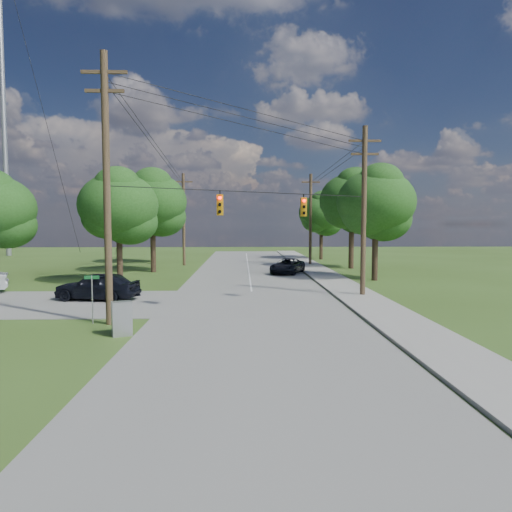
{
  "coord_description": "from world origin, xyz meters",
  "views": [
    {
      "loc": [
        1.37,
        -20.07,
        4.51
      ],
      "look_at": [
        2.14,
        5.0,
        2.75
      ],
      "focal_mm": 32.0,
      "sensor_mm": 36.0,
      "label": 1
    }
  ],
  "objects_px": {
    "pole_ne": "(364,209)",
    "car_main_north": "(287,266)",
    "pole_sw": "(107,185)",
    "pole_north_e": "(310,219)",
    "pole_north_w": "(184,218)",
    "control_cabinet": "(122,319)",
    "car_cross_dark": "(98,286)"
  },
  "relations": [
    {
      "from": "pole_ne",
      "to": "control_cabinet",
      "type": "bearing_deg",
      "value": -141.94
    },
    {
      "from": "pole_sw",
      "to": "pole_ne",
      "type": "distance_m",
      "value": 15.51
    },
    {
      "from": "car_cross_dark",
      "to": "car_main_north",
      "type": "relative_size",
      "value": 1.0
    },
    {
      "from": "pole_north_w",
      "to": "car_cross_dark",
      "type": "bearing_deg",
      "value": -95.39
    },
    {
      "from": "pole_sw",
      "to": "pole_ne",
      "type": "relative_size",
      "value": 1.14
    },
    {
      "from": "car_main_north",
      "to": "control_cabinet",
      "type": "bearing_deg",
      "value": -89.15
    },
    {
      "from": "car_main_north",
      "to": "control_cabinet",
      "type": "xyz_separation_m",
      "value": [
        -9.0,
        -22.84,
        -0.01
      ]
    },
    {
      "from": "car_cross_dark",
      "to": "pole_north_w",
      "type": "bearing_deg",
      "value": -174.41
    },
    {
      "from": "pole_ne",
      "to": "car_cross_dark",
      "type": "height_order",
      "value": "pole_ne"
    },
    {
      "from": "pole_north_e",
      "to": "control_cabinet",
      "type": "bearing_deg",
      "value": -111.36
    },
    {
      "from": "car_cross_dark",
      "to": "pole_sw",
      "type": "bearing_deg",
      "value": 32.42
    },
    {
      "from": "control_cabinet",
      "to": "car_main_north",
      "type": "bearing_deg",
      "value": 46.81
    },
    {
      "from": "control_cabinet",
      "to": "pole_ne",
      "type": "bearing_deg",
      "value": 16.38
    },
    {
      "from": "pole_north_e",
      "to": "car_cross_dark",
      "type": "xyz_separation_m",
      "value": [
        -16.07,
        -23.05,
        -4.26
      ]
    },
    {
      "from": "pole_north_w",
      "to": "control_cabinet",
      "type": "relative_size",
      "value": 7.2
    },
    {
      "from": "pole_ne",
      "to": "car_main_north",
      "type": "height_order",
      "value": "pole_ne"
    },
    {
      "from": "pole_north_e",
      "to": "car_main_north",
      "type": "height_order",
      "value": "pole_north_e"
    },
    {
      "from": "car_cross_dark",
      "to": "car_main_north",
      "type": "height_order",
      "value": "car_cross_dark"
    },
    {
      "from": "pole_sw",
      "to": "car_main_north",
      "type": "distance_m",
      "value": 23.71
    },
    {
      "from": "pole_north_w",
      "to": "car_cross_dark",
      "type": "height_order",
      "value": "pole_north_w"
    },
    {
      "from": "pole_north_w",
      "to": "control_cabinet",
      "type": "bearing_deg",
      "value": -87.29
    },
    {
      "from": "pole_sw",
      "to": "pole_north_e",
      "type": "height_order",
      "value": "pole_sw"
    },
    {
      "from": "pole_sw",
      "to": "pole_north_w",
      "type": "xyz_separation_m",
      "value": [
        -0.4,
        29.6,
        -1.1
      ]
    },
    {
      "from": "car_cross_dark",
      "to": "car_main_north",
      "type": "distance_m",
      "value": 19.02
    },
    {
      "from": "pole_north_e",
      "to": "car_main_north",
      "type": "xyz_separation_m",
      "value": [
        -3.4,
        -8.87,
        -4.42
      ]
    },
    {
      "from": "pole_ne",
      "to": "car_main_north",
      "type": "distance_m",
      "value": 14.38
    },
    {
      "from": "pole_north_e",
      "to": "pole_sw",
      "type": "bearing_deg",
      "value": -114.52
    },
    {
      "from": "pole_north_e",
      "to": "pole_ne",
      "type": "bearing_deg",
      "value": -90.0
    },
    {
      "from": "car_main_north",
      "to": "pole_north_w",
      "type": "bearing_deg",
      "value": 162.17
    },
    {
      "from": "pole_sw",
      "to": "pole_ne",
      "type": "height_order",
      "value": "pole_sw"
    },
    {
      "from": "pole_north_w",
      "to": "car_main_north",
      "type": "height_order",
      "value": "pole_north_w"
    },
    {
      "from": "pole_sw",
      "to": "pole_north_w",
      "type": "relative_size",
      "value": 1.2
    }
  ]
}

